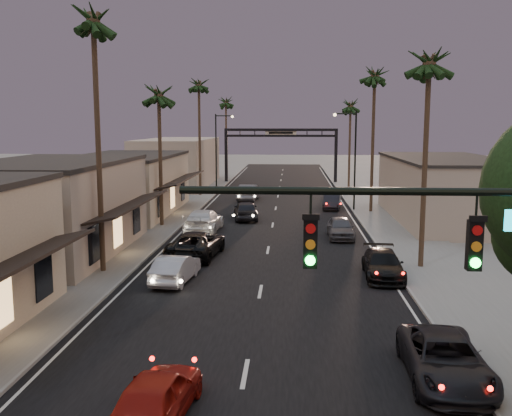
# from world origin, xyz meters

# --- Properties ---
(ground) EXTENTS (200.00, 200.00, 0.00)m
(ground) POSITION_xyz_m (0.00, 40.00, 0.00)
(ground) COLOR slate
(ground) RESTS_ON ground
(road) EXTENTS (14.00, 120.00, 0.02)m
(road) POSITION_xyz_m (0.00, 45.00, 0.00)
(road) COLOR black
(road) RESTS_ON ground
(sidewalk_left) EXTENTS (5.00, 92.00, 0.12)m
(sidewalk_left) POSITION_xyz_m (-9.50, 52.00, 0.06)
(sidewalk_left) COLOR slate
(sidewalk_left) RESTS_ON ground
(sidewalk_right) EXTENTS (5.00, 92.00, 0.12)m
(sidewalk_right) POSITION_xyz_m (9.50, 52.00, 0.06)
(sidewalk_right) COLOR slate
(sidewalk_right) RESTS_ON ground
(storefront_mid) EXTENTS (8.00, 14.00, 5.50)m
(storefront_mid) POSITION_xyz_m (-13.00, 26.00, 2.75)
(storefront_mid) COLOR #A59384
(storefront_mid) RESTS_ON ground
(storefront_far) EXTENTS (8.00, 16.00, 5.00)m
(storefront_far) POSITION_xyz_m (-13.00, 42.00, 2.50)
(storefront_far) COLOR tan
(storefront_far) RESTS_ON ground
(storefront_dist) EXTENTS (8.00, 20.00, 6.00)m
(storefront_dist) POSITION_xyz_m (-13.00, 65.00, 3.00)
(storefront_dist) COLOR #A59384
(storefront_dist) RESTS_ON ground
(building_right) EXTENTS (8.00, 18.00, 5.00)m
(building_right) POSITION_xyz_m (14.00, 40.00, 2.50)
(building_right) COLOR #A59384
(building_right) RESTS_ON ground
(traffic_signal) EXTENTS (8.51, 0.22, 7.80)m
(traffic_signal) POSITION_xyz_m (5.69, 4.00, 5.08)
(traffic_signal) COLOR black
(traffic_signal) RESTS_ON ground
(arch) EXTENTS (15.20, 0.40, 7.27)m
(arch) POSITION_xyz_m (0.00, 70.00, 5.53)
(arch) COLOR black
(arch) RESTS_ON ground
(streetlight_right) EXTENTS (2.13, 0.30, 9.00)m
(streetlight_right) POSITION_xyz_m (6.92, 45.00, 5.33)
(streetlight_right) COLOR black
(streetlight_right) RESTS_ON ground
(streetlight_left) EXTENTS (2.13, 0.30, 9.00)m
(streetlight_left) POSITION_xyz_m (-6.92, 58.00, 5.33)
(streetlight_left) COLOR black
(streetlight_left) RESTS_ON ground
(palm_lb) EXTENTS (3.20, 3.20, 15.20)m
(palm_lb) POSITION_xyz_m (-8.60, 22.00, 13.39)
(palm_lb) COLOR #38281C
(palm_lb) RESTS_ON ground
(palm_lc) EXTENTS (3.20, 3.20, 12.20)m
(palm_lc) POSITION_xyz_m (-8.60, 36.00, 10.47)
(palm_lc) COLOR #38281C
(palm_lc) RESTS_ON ground
(palm_ld) EXTENTS (3.20, 3.20, 14.20)m
(palm_ld) POSITION_xyz_m (-8.60, 55.00, 12.42)
(palm_ld) COLOR #38281C
(palm_ld) RESTS_ON ground
(palm_ra) EXTENTS (3.20, 3.20, 13.20)m
(palm_ra) POSITION_xyz_m (8.60, 24.00, 11.44)
(palm_ra) COLOR #38281C
(palm_ra) RESTS_ON ground
(palm_rb) EXTENTS (3.20, 3.20, 14.20)m
(palm_rb) POSITION_xyz_m (8.60, 44.00, 12.42)
(palm_rb) COLOR #38281C
(palm_rb) RESTS_ON ground
(palm_rc) EXTENTS (3.20, 3.20, 12.20)m
(palm_rc) POSITION_xyz_m (8.60, 64.00, 10.47)
(palm_rc) COLOR #38281C
(palm_rc) RESTS_ON ground
(palm_far) EXTENTS (3.20, 3.20, 13.20)m
(palm_far) POSITION_xyz_m (-8.30, 78.00, 11.44)
(palm_far) COLOR #38281C
(palm_far) RESTS_ON ground
(oncoming_red) EXTENTS (2.11, 4.34, 1.43)m
(oncoming_red) POSITION_xyz_m (-2.13, 7.00, 0.71)
(oncoming_red) COLOR maroon
(oncoming_red) RESTS_ON ground
(oncoming_pickup) EXTENTS (3.13, 5.86, 1.57)m
(oncoming_pickup) POSITION_xyz_m (-4.20, 25.91, 0.78)
(oncoming_pickup) COLOR black
(oncoming_pickup) RESTS_ON ground
(oncoming_silver) EXTENTS (1.92, 4.37, 1.40)m
(oncoming_silver) POSITION_xyz_m (-4.35, 20.41, 0.70)
(oncoming_silver) COLOR #A7A7AD
(oncoming_silver) RESTS_ON ground
(oncoming_white) EXTENTS (2.54, 5.79, 1.66)m
(oncoming_white) POSITION_xyz_m (-4.99, 33.93, 0.83)
(oncoming_white) COLOR silver
(oncoming_white) RESTS_ON ground
(oncoming_dgrey) EXTENTS (2.50, 4.89, 1.59)m
(oncoming_dgrey) POSITION_xyz_m (-2.32, 39.43, 0.80)
(oncoming_dgrey) COLOR black
(oncoming_dgrey) RESTS_ON ground
(oncoming_grey_far) EXTENTS (2.16, 5.19, 1.67)m
(oncoming_grey_far) POSITION_xyz_m (-2.97, 51.37, 0.83)
(oncoming_grey_far) COLOR #525258
(oncoming_grey_far) RESTS_ON ground
(curbside_near) EXTENTS (2.50, 5.16, 1.41)m
(curbside_near) POSITION_xyz_m (6.20, 9.87, 0.71)
(curbside_near) COLOR black
(curbside_near) RESTS_ON ground
(curbside_black) EXTENTS (2.13, 4.85, 1.39)m
(curbside_black) POSITION_xyz_m (6.20, 21.91, 0.69)
(curbside_black) COLOR black
(curbside_black) RESTS_ON ground
(curbside_grey) EXTENTS (1.75, 4.33, 1.48)m
(curbside_grey) POSITION_xyz_m (4.88, 32.10, 0.74)
(curbside_grey) COLOR #47474C
(curbside_grey) RESTS_ON ground
(curbside_far) EXTENTS (1.99, 4.36, 1.39)m
(curbside_far) POSITION_xyz_m (5.25, 45.94, 0.69)
(curbside_far) COLOR black
(curbside_far) RESTS_ON ground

